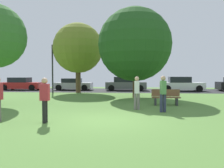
{
  "coord_description": "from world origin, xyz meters",
  "views": [
    {
      "loc": [
        1.07,
        -8.76,
        1.8
      ],
      "look_at": [
        0.0,
        2.95,
        1.28
      ],
      "focal_mm": 36.97,
      "sensor_mm": 36.0,
      "label": 1
    }
  ],
  "objects_px": {
    "oak_tree_left": "(135,44)",
    "park_bench": "(166,97)",
    "person_thrower": "(45,98)",
    "parked_car_white": "(181,85)",
    "parked_car_silver": "(73,85)",
    "person_bystander": "(163,92)",
    "person_walking": "(137,91)",
    "oak_tree_center": "(78,48)",
    "street_lamp_post": "(52,69)",
    "parked_car_grey": "(126,84)",
    "parked_car_red": "(21,84)"
  },
  "relations": [
    {
      "from": "park_bench",
      "to": "street_lamp_post",
      "type": "xyz_separation_m",
      "value": [
        -9.39,
        7.55,
        1.79
      ]
    },
    {
      "from": "person_bystander",
      "to": "park_bench",
      "type": "distance_m",
      "value": 2.59
    },
    {
      "from": "person_bystander",
      "to": "parked_car_silver",
      "type": "height_order",
      "value": "person_bystander"
    },
    {
      "from": "person_thrower",
      "to": "parked_car_white",
      "type": "distance_m",
      "value": 18.42
    },
    {
      "from": "parked_car_silver",
      "to": "parked_car_white",
      "type": "height_order",
      "value": "parked_car_white"
    },
    {
      "from": "person_bystander",
      "to": "person_walking",
      "type": "distance_m",
      "value": 1.39
    },
    {
      "from": "person_thrower",
      "to": "street_lamp_post",
      "type": "distance_m",
      "value": 13.59
    },
    {
      "from": "parked_car_white",
      "to": "park_bench",
      "type": "bearing_deg",
      "value": -105.6
    },
    {
      "from": "parked_car_silver",
      "to": "park_bench",
      "type": "xyz_separation_m",
      "value": [
        8.48,
        -11.59,
        -0.14
      ]
    },
    {
      "from": "oak_tree_left",
      "to": "park_bench",
      "type": "height_order",
      "value": "oak_tree_left"
    },
    {
      "from": "street_lamp_post",
      "to": "parked_car_silver",
      "type": "bearing_deg",
      "value": 77.4
    },
    {
      "from": "parked_car_silver",
      "to": "parked_car_white",
      "type": "distance_m",
      "value": 11.62
    },
    {
      "from": "oak_tree_left",
      "to": "street_lamp_post",
      "type": "xyz_separation_m",
      "value": [
        -7.62,
        3.53,
        -1.74
      ]
    },
    {
      "from": "person_bystander",
      "to": "parked_car_grey",
      "type": "distance_m",
      "value": 14.04
    },
    {
      "from": "parked_car_red",
      "to": "parked_car_white",
      "type": "distance_m",
      "value": 17.43
    },
    {
      "from": "person_walking",
      "to": "street_lamp_post",
      "type": "bearing_deg",
      "value": 33.95
    },
    {
      "from": "oak_tree_left",
      "to": "parked_car_silver",
      "type": "xyz_separation_m",
      "value": [
        -6.71,
        7.57,
        -3.39
      ]
    },
    {
      "from": "parked_car_white",
      "to": "oak_tree_left",
      "type": "bearing_deg",
      "value": -124.27
    },
    {
      "from": "person_bystander",
      "to": "parked_car_grey",
      "type": "bearing_deg",
      "value": -1.11
    },
    {
      "from": "park_bench",
      "to": "person_bystander",
      "type": "bearing_deg",
      "value": 79.18
    },
    {
      "from": "person_thrower",
      "to": "person_walking",
      "type": "distance_m",
      "value": 4.86
    },
    {
      "from": "park_bench",
      "to": "person_walking",
      "type": "bearing_deg",
      "value": 47.09
    },
    {
      "from": "oak_tree_left",
      "to": "person_walking",
      "type": "relative_size",
      "value": 4.06
    },
    {
      "from": "oak_tree_left",
      "to": "parked_car_white",
      "type": "height_order",
      "value": "oak_tree_left"
    },
    {
      "from": "oak_tree_center",
      "to": "oak_tree_left",
      "type": "bearing_deg",
      "value": -38.01
    },
    {
      "from": "park_bench",
      "to": "parked_car_silver",
      "type": "bearing_deg",
      "value": -53.8
    },
    {
      "from": "person_walking",
      "to": "parked_car_silver",
      "type": "height_order",
      "value": "person_walking"
    },
    {
      "from": "person_thrower",
      "to": "parked_car_silver",
      "type": "relative_size",
      "value": 0.41
    },
    {
      "from": "parked_car_grey",
      "to": "park_bench",
      "type": "xyz_separation_m",
      "value": [
        2.68,
        -11.37,
        -0.21
      ]
    },
    {
      "from": "parked_car_red",
      "to": "parked_car_silver",
      "type": "distance_m",
      "value": 5.83
    },
    {
      "from": "parked_car_grey",
      "to": "parked_car_white",
      "type": "distance_m",
      "value": 5.81
    },
    {
      "from": "person_walking",
      "to": "oak_tree_left",
      "type": "bearing_deg",
      "value": -4.69
    },
    {
      "from": "person_thrower",
      "to": "person_bystander",
      "type": "distance_m",
      "value": 5.39
    },
    {
      "from": "oak_tree_center",
      "to": "parked_car_white",
      "type": "distance_m",
      "value": 11.24
    },
    {
      "from": "oak_tree_center",
      "to": "person_walking",
      "type": "relative_size",
      "value": 3.98
    },
    {
      "from": "person_thrower",
      "to": "parked_car_silver",
      "type": "bearing_deg",
      "value": -80.29
    },
    {
      "from": "oak_tree_left",
      "to": "person_bystander",
      "type": "xyz_separation_m",
      "value": [
        1.29,
        -6.52,
        -3.05
      ]
    },
    {
      "from": "parked_car_white",
      "to": "street_lamp_post",
      "type": "xyz_separation_m",
      "value": [
        -12.51,
        -3.66,
        1.57
      ]
    },
    {
      "from": "oak_tree_center",
      "to": "parked_car_silver",
      "type": "distance_m",
      "value": 5.16
    },
    {
      "from": "oak_tree_center",
      "to": "street_lamp_post",
      "type": "relative_size",
      "value": 1.47
    },
    {
      "from": "person_walking",
      "to": "street_lamp_post",
      "type": "distance_m",
      "value": 12.19
    },
    {
      "from": "person_bystander",
      "to": "parked_car_silver",
      "type": "distance_m",
      "value": 16.2
    },
    {
      "from": "oak_tree_center",
      "to": "parked_car_silver",
      "type": "bearing_deg",
      "value": 112.12
    },
    {
      "from": "oak_tree_center",
      "to": "park_bench",
      "type": "height_order",
      "value": "oak_tree_center"
    },
    {
      "from": "person_thrower",
      "to": "oak_tree_center",
      "type": "bearing_deg",
      "value": -83.18
    },
    {
      "from": "oak_tree_center",
      "to": "parked_car_silver",
      "type": "relative_size",
      "value": 1.64
    },
    {
      "from": "person_thrower",
      "to": "parked_car_red",
      "type": "xyz_separation_m",
      "value": [
        -9.21,
        16.5,
        -0.27
      ]
    },
    {
      "from": "oak_tree_center",
      "to": "person_walking",
      "type": "bearing_deg",
      "value": -61.58
    },
    {
      "from": "oak_tree_center",
      "to": "person_bystander",
      "type": "relative_size",
      "value": 3.87
    },
    {
      "from": "oak_tree_center",
      "to": "parked_car_red",
      "type": "bearing_deg",
      "value": 157.11
    }
  ]
}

